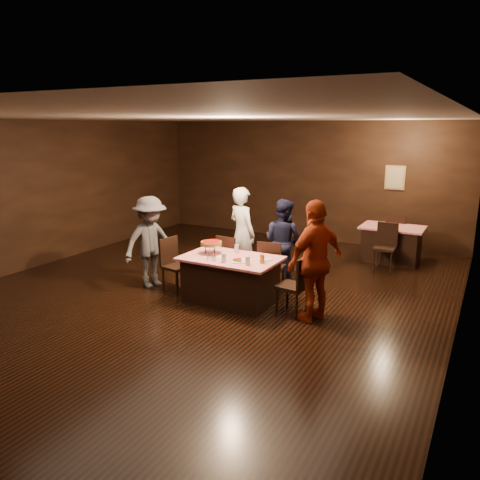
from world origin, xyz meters
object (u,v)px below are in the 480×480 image
object	(u,v)px
chair_back_far	(397,234)
diner_grey_knit	(151,242)
back_table	(391,244)
pizza_stand	(211,243)
glass_front_left	(224,258)
chair_far_right	(272,266)
chair_end_right	(292,285)
plate_empty	(265,259)
glass_back	(237,249)
chair_far_left	(232,260)
main_table	(231,280)
glass_front_right	(248,261)
chair_back_near	(385,247)
diner_white_jacket	(242,234)
diner_navy_hoodie	(283,241)
chair_end_left	(177,265)
diner_red_shirt	(316,261)
glass_amber	(262,259)

from	to	relation	value
chair_back_far	diner_grey_knit	distance (m)	5.62
back_table	pizza_stand	world-z (taller)	pizza_stand
glass_front_left	chair_far_right	bearing A→B (deg)	71.57
chair_far_right	chair_end_right	world-z (taller)	same
chair_end_right	diner_grey_knit	world-z (taller)	diner_grey_knit
chair_end_right	plate_empty	distance (m)	0.65
plate_empty	glass_back	xyz separation A→B (m)	(-0.60, 0.15, 0.06)
chair_far_left	pizza_stand	size ratio (longest dim) A/B	2.50
main_table	chair_far_left	world-z (taller)	chair_far_left
glass_front_right	back_table	bearing A→B (deg)	70.72
chair_back_near	chair_far_right	bearing A→B (deg)	-123.38
glass_front_right	glass_back	xyz separation A→B (m)	(-0.50, 0.55, 0.00)
chair_far_left	chair_far_right	distance (m)	0.80
diner_white_jacket	diner_navy_hoodie	xyz separation A→B (m)	(0.78, 0.15, -0.09)
chair_back_far	glass_front_right	bearing A→B (deg)	77.88
chair_end_right	diner_grey_knit	bearing A→B (deg)	-84.40
pizza_stand	glass_back	world-z (taller)	pizza_stand
chair_back_far	glass_back	size ratio (longest dim) A/B	6.79
chair_back_near	diner_navy_hoodie	xyz separation A→B (m)	(-1.50, -1.75, 0.32)
chair_end_right	back_table	bearing A→B (deg)	174.27
main_table	chair_back_far	xyz separation A→B (m)	(1.86, 4.37, 0.09)
chair_end_left	chair_back_far	bearing A→B (deg)	-23.93
chair_far_left	diner_navy_hoodie	distance (m)	1.00
diner_navy_hoodie	chair_end_right	bearing A→B (deg)	130.51
chair_far_left	glass_front_right	size ratio (longest dim) A/B	6.79
chair_back_near	pizza_stand	bearing A→B (deg)	-128.02
diner_navy_hoodie	chair_back_far	bearing A→B (deg)	-104.87
pizza_stand	glass_back	xyz separation A→B (m)	(0.35, 0.25, -0.11)
diner_red_shirt	glass_front_left	xyz separation A→B (m)	(-1.42, -0.26, -0.08)
chair_far_right	diner_navy_hoodie	world-z (taller)	diner_navy_hoodie
main_table	glass_front_right	distance (m)	0.69
diner_white_jacket	chair_end_right	bearing A→B (deg)	165.77
chair_far_right	glass_front_left	distance (m)	1.17
diner_grey_knit	glass_back	bearing A→B (deg)	-59.87
diner_red_shirt	glass_amber	world-z (taller)	diner_red_shirt
chair_back_near	diner_navy_hoodie	bearing A→B (deg)	-131.76
chair_end_left	chair_back_far	xyz separation A→B (m)	(2.96, 4.37, 0.00)
diner_white_jacket	glass_amber	distance (m)	1.59
glass_front_right	diner_white_jacket	bearing A→B (deg)	121.37
diner_navy_hoodie	diner_red_shirt	bearing A→B (deg)	140.62
chair_far_left	diner_grey_knit	bearing A→B (deg)	37.29
chair_back_far	chair_end_right	bearing A→B (deg)	84.99
diner_grey_knit	pizza_stand	distance (m)	1.27
chair_end_right	pizza_stand	xyz separation A→B (m)	(-1.50, 0.05, 0.48)
chair_end_left	diner_white_jacket	size ratio (longest dim) A/B	0.54
diner_navy_hoodie	pizza_stand	world-z (taller)	diner_navy_hoodie
chair_far_left	diner_navy_hoodie	xyz separation A→B (m)	(0.76, 0.57, 0.32)
chair_end_left	glass_front_left	distance (m)	1.24
chair_far_right	chair_end_right	size ratio (longest dim) A/B	1.00
diner_white_jacket	diner_red_shirt	distance (m)	2.24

